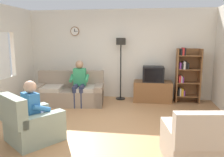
{
  "coord_description": "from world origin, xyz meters",
  "views": [
    {
      "loc": [
        0.82,
        -4.41,
        1.87
      ],
      "look_at": [
        0.07,
        0.75,
        0.92
      ],
      "focal_mm": 36.7,
      "sensor_mm": 36.0,
      "label": 1
    }
  ],
  "objects_px": {
    "tv_stand": "(153,91)",
    "floor_lamp": "(121,52)",
    "armchair_near_bookshelf": "(193,145)",
    "person_on_couch": "(79,80)",
    "armchair_near_window": "(32,126)",
    "couch": "(70,93)",
    "bookshelf": "(186,75)",
    "tv": "(153,74)",
    "person_in_left_armchair": "(36,108)"
  },
  "relations": [
    {
      "from": "tv_stand",
      "to": "floor_lamp",
      "type": "xyz_separation_m",
      "value": [
        -0.96,
        0.1,
        1.15
      ]
    },
    {
      "from": "armchair_near_bookshelf",
      "to": "person_on_couch",
      "type": "xyz_separation_m",
      "value": [
        -2.52,
        2.65,
        0.41
      ]
    },
    {
      "from": "floor_lamp",
      "to": "armchair_near_window",
      "type": "xyz_separation_m",
      "value": [
        -1.27,
        -3.09,
        -1.16
      ]
    },
    {
      "from": "couch",
      "to": "person_on_couch",
      "type": "bearing_deg",
      "value": -18.57
    },
    {
      "from": "bookshelf",
      "to": "armchair_near_window",
      "type": "xyz_separation_m",
      "value": [
        -3.17,
        -3.06,
        -0.52
      ]
    },
    {
      "from": "tv",
      "to": "person_in_left_armchair",
      "type": "xyz_separation_m",
      "value": [
        -2.18,
        -2.89,
        -0.21
      ]
    },
    {
      "from": "tv_stand",
      "to": "person_on_couch",
      "type": "height_order",
      "value": "person_on_couch"
    },
    {
      "from": "couch",
      "to": "armchair_near_window",
      "type": "xyz_separation_m",
      "value": [
        0.11,
        -2.4,
        -0.02
      ]
    },
    {
      "from": "tv_stand",
      "to": "tv",
      "type": "distance_m",
      "value": 0.52
    },
    {
      "from": "floor_lamp",
      "to": "person_on_couch",
      "type": "distance_m",
      "value": 1.52
    },
    {
      "from": "person_on_couch",
      "to": "armchair_near_window",
      "type": "bearing_deg",
      "value": -95.43
    },
    {
      "from": "floor_lamp",
      "to": "person_in_left_armchair",
      "type": "distance_m",
      "value": 3.36
    },
    {
      "from": "armchair_near_window",
      "to": "person_on_couch",
      "type": "xyz_separation_m",
      "value": [
        0.22,
        2.29,
        0.41
      ]
    },
    {
      "from": "bookshelf",
      "to": "person_in_left_armchair",
      "type": "xyz_separation_m",
      "value": [
        -3.12,
        -2.99,
        -0.2
      ]
    },
    {
      "from": "person_in_left_armchair",
      "to": "armchair_near_window",
      "type": "bearing_deg",
      "value": -126.75
    },
    {
      "from": "tv_stand",
      "to": "tv",
      "type": "height_order",
      "value": "tv"
    },
    {
      "from": "bookshelf",
      "to": "tv",
      "type": "bearing_deg",
      "value": -174.09
    },
    {
      "from": "armchair_near_bookshelf",
      "to": "bookshelf",
      "type": "bearing_deg",
      "value": 82.81
    },
    {
      "from": "armchair_near_bookshelf",
      "to": "tv",
      "type": "bearing_deg",
      "value": 98.65
    },
    {
      "from": "floor_lamp",
      "to": "couch",
      "type": "bearing_deg",
      "value": -153.44
    },
    {
      "from": "tv",
      "to": "person_on_couch",
      "type": "distance_m",
      "value": 2.13
    },
    {
      "from": "tv",
      "to": "floor_lamp",
      "type": "relative_size",
      "value": 0.32
    },
    {
      "from": "armchair_near_bookshelf",
      "to": "person_on_couch",
      "type": "distance_m",
      "value": 3.68
    },
    {
      "from": "couch",
      "to": "bookshelf",
      "type": "height_order",
      "value": "bookshelf"
    },
    {
      "from": "armchair_near_window",
      "to": "person_in_left_armchair",
      "type": "xyz_separation_m",
      "value": [
        0.05,
        0.07,
        0.32
      ]
    },
    {
      "from": "bookshelf",
      "to": "person_in_left_armchair",
      "type": "distance_m",
      "value": 4.32
    },
    {
      "from": "person_on_couch",
      "to": "person_in_left_armchair",
      "type": "bearing_deg",
      "value": -94.24
    },
    {
      "from": "couch",
      "to": "person_in_left_armchair",
      "type": "height_order",
      "value": "person_in_left_armchair"
    },
    {
      "from": "tv_stand",
      "to": "bookshelf",
      "type": "bearing_deg",
      "value": 4.43
    },
    {
      "from": "couch",
      "to": "armchair_near_window",
      "type": "distance_m",
      "value": 2.4
    },
    {
      "from": "armchair_near_window",
      "to": "floor_lamp",
      "type": "bearing_deg",
      "value": 67.62
    },
    {
      "from": "floor_lamp",
      "to": "armchair_near_window",
      "type": "relative_size",
      "value": 1.56
    },
    {
      "from": "armchair_near_bookshelf",
      "to": "floor_lamp",
      "type": "bearing_deg",
      "value": 113.04
    },
    {
      "from": "couch",
      "to": "tv",
      "type": "height_order",
      "value": "tv"
    },
    {
      "from": "tv_stand",
      "to": "floor_lamp",
      "type": "bearing_deg",
      "value": 174.11
    },
    {
      "from": "floor_lamp",
      "to": "armchair_near_bookshelf",
      "type": "relative_size",
      "value": 1.87
    },
    {
      "from": "tv_stand",
      "to": "person_in_left_armchair",
      "type": "relative_size",
      "value": 0.98
    },
    {
      "from": "couch",
      "to": "tv",
      "type": "bearing_deg",
      "value": 13.61
    },
    {
      "from": "tv_stand",
      "to": "armchair_near_bookshelf",
      "type": "height_order",
      "value": "armchair_near_bookshelf"
    },
    {
      "from": "couch",
      "to": "person_on_couch",
      "type": "relative_size",
      "value": 1.61
    },
    {
      "from": "couch",
      "to": "tv",
      "type": "distance_m",
      "value": 2.46
    },
    {
      "from": "floor_lamp",
      "to": "person_on_couch",
      "type": "bearing_deg",
      "value": -142.84
    },
    {
      "from": "couch",
      "to": "bookshelf",
      "type": "xyz_separation_m",
      "value": [
        3.28,
        0.66,
        0.49
      ]
    },
    {
      "from": "tv",
      "to": "person_in_left_armchair",
      "type": "height_order",
      "value": "person_in_left_armchair"
    },
    {
      "from": "armchair_near_window",
      "to": "armchair_near_bookshelf",
      "type": "relative_size",
      "value": 1.2
    },
    {
      "from": "armchair_near_window",
      "to": "armchair_near_bookshelf",
      "type": "bearing_deg",
      "value": -7.44
    },
    {
      "from": "person_in_left_armchair",
      "to": "tv",
      "type": "bearing_deg",
      "value": 53.03
    },
    {
      "from": "armchair_near_bookshelf",
      "to": "person_in_left_armchair",
      "type": "relative_size",
      "value": 0.88
    },
    {
      "from": "bookshelf",
      "to": "armchair_near_bookshelf",
      "type": "bearing_deg",
      "value": -97.19
    },
    {
      "from": "armchair_near_window",
      "to": "person_in_left_armchair",
      "type": "relative_size",
      "value": 1.06
    }
  ]
}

